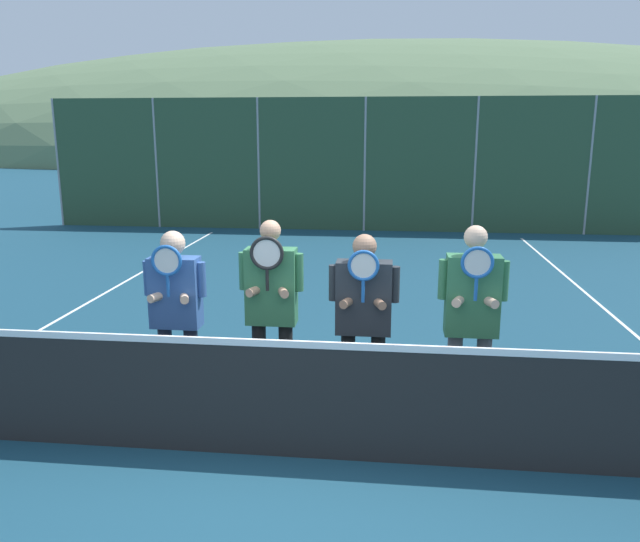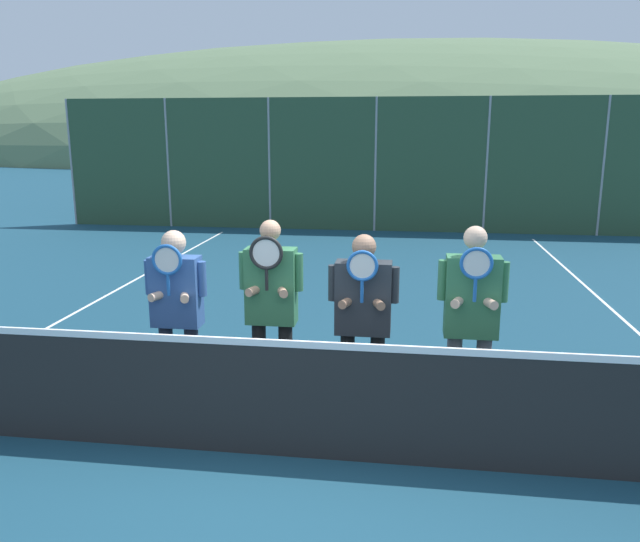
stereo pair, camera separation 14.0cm
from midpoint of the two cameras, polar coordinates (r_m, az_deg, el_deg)
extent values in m
plane|color=navy|center=(5.32, -1.52, -16.61)|extent=(120.00, 120.00, 0.00)
ellipsoid|color=#5B7551|center=(69.04, 7.47, 10.52)|extent=(114.19, 63.44, 22.20)
cube|color=beige|center=(24.15, 8.87, 9.87)|extent=(17.16, 5.00, 2.88)
cube|color=brown|center=(24.13, 9.00, 13.71)|extent=(17.66, 5.50, 0.36)
cylinder|color=gray|center=(18.80, -21.59, 9.18)|extent=(0.06, 0.06, 3.43)
cylinder|color=gray|center=(17.59, -13.49, 9.53)|extent=(0.06, 0.06, 3.43)
cylinder|color=gray|center=(16.78, -4.41, 9.70)|extent=(0.06, 0.06, 3.43)
cylinder|color=gray|center=(16.41, 5.34, 9.61)|extent=(0.06, 0.06, 3.43)
cylinder|color=gray|center=(16.52, 15.23, 9.25)|extent=(0.06, 0.06, 3.43)
cylinder|color=gray|center=(17.09, 24.70, 8.64)|extent=(0.06, 0.06, 3.43)
cube|color=#2D4C33|center=(16.41, 5.34, 9.61)|extent=(16.83, 0.02, 3.43)
cube|color=black|center=(5.10, -1.56, -11.96)|extent=(10.32, 0.02, 0.95)
cube|color=white|center=(4.91, -1.59, -6.69)|extent=(10.32, 0.03, 0.06)
cube|color=white|center=(9.27, -22.85, -4.56)|extent=(0.05, 16.00, 0.01)
cylinder|color=#232838|center=(6.15, -13.12, -8.48)|extent=(0.13, 0.13, 0.83)
cylinder|color=#232838|center=(6.07, -10.90, -8.67)|extent=(0.13, 0.13, 0.83)
cube|color=#335693|center=(5.88, -12.35, -1.83)|extent=(0.45, 0.22, 0.66)
sphere|color=#DBB293|center=(5.78, -12.56, 2.55)|extent=(0.23, 0.23, 0.23)
cylinder|color=#335693|center=(5.94, -14.68, -0.53)|extent=(0.08, 0.08, 0.32)
cylinder|color=#335693|center=(5.77, -10.07, -0.70)|extent=(0.08, 0.08, 0.32)
cylinder|color=#DBB293|center=(5.84, -13.69, -2.12)|extent=(0.16, 0.27, 0.08)
cylinder|color=#DBB293|center=(5.76, -11.59, -2.22)|extent=(0.16, 0.27, 0.08)
cylinder|color=#1E5BAD|center=(5.69, -13.02, -1.23)|extent=(0.03, 0.03, 0.20)
torus|color=#1E5BAD|center=(5.64, -13.14, 0.99)|extent=(0.28, 0.03, 0.28)
cylinder|color=silver|center=(5.64, -13.14, 0.99)|extent=(0.23, 0.00, 0.23)
cylinder|color=black|center=(5.93, -4.86, -8.73)|extent=(0.13, 0.13, 0.88)
cylinder|color=black|center=(5.88, -2.45, -8.87)|extent=(0.13, 0.13, 0.88)
cube|color=#337047|center=(5.66, -3.77, -1.37)|extent=(0.46, 0.22, 0.70)
sphere|color=tan|center=(5.56, -3.85, 3.72)|extent=(0.19, 0.19, 0.19)
cylinder|color=#337047|center=(5.69, -6.29, 0.05)|extent=(0.08, 0.08, 0.34)
cylinder|color=#337047|center=(5.58, -1.26, -0.11)|extent=(0.08, 0.08, 0.34)
cylinder|color=tan|center=(5.60, -5.10, -1.70)|extent=(0.16, 0.27, 0.08)
cylinder|color=tan|center=(5.56, -2.81, -1.79)|extent=(0.16, 0.27, 0.08)
cylinder|color=black|center=(5.47, -4.17, -0.76)|extent=(0.03, 0.03, 0.20)
torus|color=black|center=(5.42, -4.21, 1.65)|extent=(0.30, 0.03, 0.30)
cylinder|color=silver|center=(5.42, -4.21, 1.65)|extent=(0.25, 0.00, 0.25)
cylinder|color=black|center=(5.79, 3.21, -9.52)|extent=(0.13, 0.13, 0.83)
cylinder|color=black|center=(5.77, 5.93, -9.63)|extent=(0.13, 0.13, 0.83)
cube|color=#282D33|center=(5.54, 4.70, -2.46)|extent=(0.49, 0.22, 0.66)
sphere|color=#997056|center=(5.44, 4.79, 2.25)|extent=(0.21, 0.21, 0.21)
cylinder|color=#282D33|center=(5.53, 1.92, -1.09)|extent=(0.08, 0.08, 0.32)
cylinder|color=#282D33|center=(5.50, 7.55, -1.27)|extent=(0.08, 0.08, 0.32)
cylinder|color=#997056|center=(5.46, 3.35, -2.79)|extent=(0.16, 0.27, 0.08)
cylinder|color=#997056|center=(5.45, 5.94, -2.88)|extent=(0.16, 0.27, 0.08)
cylinder|color=#1E5BAD|center=(5.34, 4.61, -1.85)|extent=(0.03, 0.03, 0.20)
torus|color=#1E5BAD|center=(5.29, 4.65, 0.47)|extent=(0.27, 0.03, 0.27)
cylinder|color=silver|center=(5.29, 4.65, 0.47)|extent=(0.22, 0.00, 0.22)
cylinder|color=#56565B|center=(5.70, 12.75, -9.92)|extent=(0.13, 0.13, 0.88)
cylinder|color=#56565B|center=(5.73, 15.27, -9.95)|extent=(0.13, 0.13, 0.88)
cube|color=#337047|center=(5.46, 14.46, -2.28)|extent=(0.45, 0.22, 0.70)
sphere|color=#DBB293|center=(5.35, 14.76, 2.96)|extent=(0.20, 0.20, 0.20)
cylinder|color=#337047|center=(5.40, 11.89, -0.81)|extent=(0.08, 0.08, 0.34)
cylinder|color=#337047|center=(5.46, 17.16, -0.96)|extent=(0.08, 0.08, 0.34)
cylinder|color=#DBB293|center=(5.36, 13.35, -2.65)|extent=(0.16, 0.27, 0.08)
cylinder|color=#DBB293|center=(5.39, 15.75, -2.71)|extent=(0.16, 0.27, 0.08)
cylinder|color=#1E5BAD|center=(5.26, 14.73, -1.68)|extent=(0.03, 0.03, 0.20)
torus|color=#1E5BAD|center=(5.21, 14.87, 0.67)|extent=(0.27, 0.03, 0.27)
cylinder|color=silver|center=(5.21, 14.87, 0.67)|extent=(0.22, 0.00, 0.22)
cube|color=slate|center=(20.21, -6.63, 7.28)|extent=(4.35, 1.79, 0.79)
cube|color=#2D3842|center=(20.16, -6.68, 9.32)|extent=(2.39, 1.65, 0.65)
cylinder|color=black|center=(19.06, -3.15, 5.82)|extent=(0.60, 0.16, 0.60)
cylinder|color=black|center=(20.85, -2.18, 6.43)|extent=(0.60, 0.16, 0.60)
cylinder|color=black|center=(19.79, -11.25, 5.85)|extent=(0.60, 0.16, 0.60)
cylinder|color=black|center=(21.52, -9.65, 6.46)|extent=(0.60, 0.16, 0.60)
cube|color=navy|center=(19.55, 7.97, 7.09)|extent=(4.74, 1.89, 0.82)
cube|color=#2D3842|center=(19.49, 8.04, 9.27)|extent=(2.60, 1.73, 0.67)
cylinder|color=black|center=(18.70, 12.66, 5.39)|extent=(0.60, 0.16, 0.60)
cylinder|color=black|center=(20.61, 12.25, 6.07)|extent=(0.60, 0.16, 0.60)
cylinder|color=black|center=(18.70, 3.18, 5.68)|extent=(0.60, 0.16, 0.60)
cylinder|color=black|center=(20.61, 3.64, 6.34)|extent=(0.60, 0.16, 0.60)
cube|color=slate|center=(20.29, 22.97, 6.38)|extent=(4.68, 1.80, 0.80)
cube|color=#2D3842|center=(20.24, 23.15, 8.42)|extent=(2.57, 1.66, 0.65)
cylinder|color=black|center=(21.64, 26.17, 5.37)|extent=(0.60, 0.16, 0.60)
cylinder|color=black|center=(19.10, 19.14, 5.15)|extent=(0.60, 0.16, 0.60)
cylinder|color=black|center=(20.90, 18.20, 5.82)|extent=(0.60, 0.16, 0.60)
camera|label=1|loc=(0.07, -89.29, 0.16)|focal=35.00mm
camera|label=2|loc=(0.07, 90.71, -0.16)|focal=35.00mm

